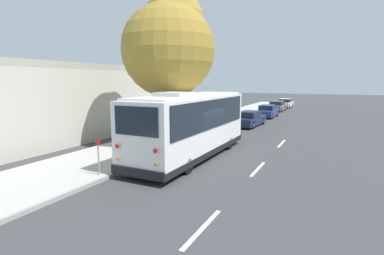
# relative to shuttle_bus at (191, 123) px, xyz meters

# --- Properties ---
(ground_plane) EXTENTS (160.00, 160.00, 0.00)m
(ground_plane) POSITION_rel_shuttle_bus_xyz_m (0.13, -0.48, -1.78)
(ground_plane) COLOR #3D3D3F
(sidewalk_slab) EXTENTS (80.00, 4.26, 0.15)m
(sidewalk_slab) POSITION_rel_shuttle_bus_xyz_m (0.13, 3.65, -1.71)
(sidewalk_slab) COLOR #B2AFA8
(sidewalk_slab) RESTS_ON ground
(curb_strip) EXTENTS (80.00, 0.14, 0.15)m
(curb_strip) POSITION_rel_shuttle_bus_xyz_m (0.13, 1.45, -1.71)
(curb_strip) COLOR #9D9A94
(curb_strip) RESTS_ON ground
(shuttle_bus) EXTENTS (9.10, 2.67, 3.35)m
(shuttle_bus) POSITION_rel_shuttle_bus_xyz_m (0.00, 0.00, 0.00)
(shuttle_bus) COLOR white
(shuttle_bus) RESTS_ON ground
(parked_sedan_navy) EXTENTS (4.71, 1.84, 1.29)m
(parked_sedan_navy) POSITION_rel_shuttle_bus_xyz_m (11.72, 0.17, -1.19)
(parked_sedan_navy) COLOR #19234C
(parked_sedan_navy) RESTS_ON ground
(parked_sedan_blue) EXTENTS (4.37, 1.74, 1.31)m
(parked_sedan_blue) POSITION_rel_shuttle_bus_xyz_m (18.68, 0.17, -1.18)
(parked_sedan_blue) COLOR navy
(parked_sedan_blue) RESTS_ON ground
(parked_sedan_gray) EXTENTS (4.38, 1.87, 1.28)m
(parked_sedan_gray) POSITION_rel_shuttle_bus_xyz_m (25.82, 0.47, -1.19)
(parked_sedan_gray) COLOR slate
(parked_sedan_gray) RESTS_ON ground
(parked_sedan_white) EXTENTS (4.52, 1.92, 1.28)m
(parked_sedan_white) POSITION_rel_shuttle_bus_xyz_m (31.47, 0.39, -1.19)
(parked_sedan_white) COLOR silver
(parked_sedan_white) RESTS_ON ground
(street_tree) EXTENTS (5.37, 5.37, 8.93)m
(street_tree) POSITION_rel_shuttle_bus_xyz_m (2.06, 2.40, 4.16)
(street_tree) COLOR brown
(street_tree) RESTS_ON sidewalk_slab
(sign_post_near) EXTENTS (0.06, 0.22, 1.49)m
(sign_post_near) POSITION_rel_shuttle_bus_xyz_m (-4.59, 1.80, -0.87)
(sign_post_near) COLOR gray
(sign_post_near) RESTS_ON sidewalk_slab
(sign_post_far) EXTENTS (0.06, 0.06, 1.02)m
(sign_post_far) POSITION_rel_shuttle_bus_xyz_m (-2.96, 1.80, -1.12)
(sign_post_far) COLOR gray
(sign_post_far) RESTS_ON sidewalk_slab
(building_backdrop) EXTENTS (18.25, 8.62, 4.93)m
(building_backdrop) POSITION_rel_shuttle_bus_xyz_m (0.54, 11.53, 0.49)
(building_backdrop) COLOR beige
(building_backdrop) RESTS_ON ground
(lane_stripe_behind) EXTENTS (2.40, 0.14, 0.01)m
(lane_stripe_behind) POSITION_rel_shuttle_bus_xyz_m (-6.52, -3.58, -1.78)
(lane_stripe_behind) COLOR silver
(lane_stripe_behind) RESTS_ON ground
(lane_stripe_mid) EXTENTS (2.40, 0.14, 0.01)m
(lane_stripe_mid) POSITION_rel_shuttle_bus_xyz_m (-0.52, -3.58, -1.78)
(lane_stripe_mid) COLOR silver
(lane_stripe_mid) RESTS_ON ground
(lane_stripe_ahead) EXTENTS (2.40, 0.14, 0.01)m
(lane_stripe_ahead) POSITION_rel_shuttle_bus_xyz_m (5.48, -3.58, -1.78)
(lane_stripe_ahead) COLOR silver
(lane_stripe_ahead) RESTS_ON ground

